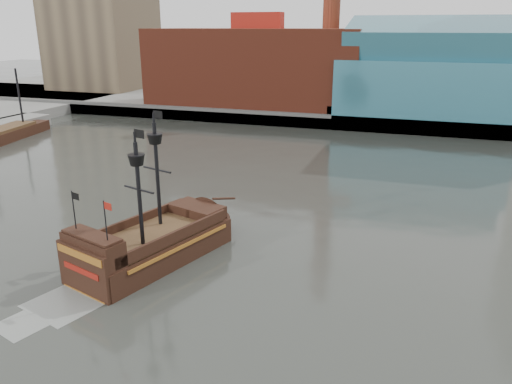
% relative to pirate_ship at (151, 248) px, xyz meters
% --- Properties ---
extents(ground, '(400.00, 400.00, 0.00)m').
position_rel_pirate_ship_xyz_m(ground, '(8.83, -6.18, -1.12)').
color(ground, '#2D302A').
rests_on(ground, ground).
extents(promenade_far, '(220.00, 60.00, 2.00)m').
position_rel_pirate_ship_xyz_m(promenade_far, '(8.83, 85.82, -0.12)').
color(promenade_far, slate).
rests_on(promenade_far, ground).
extents(seawall, '(220.00, 1.00, 2.60)m').
position_rel_pirate_ship_xyz_m(seawall, '(8.83, 56.32, 0.18)').
color(seawall, '#4C4C49').
rests_on(seawall, ground).
extents(pirate_ship, '(9.57, 17.24, 12.37)m').
position_rel_pirate_ship_xyz_m(pirate_ship, '(0.00, 0.00, 0.00)').
color(pirate_ship, black).
rests_on(pirate_ship, ground).
extents(docked_vessel, '(7.04, 18.61, 12.37)m').
position_rel_pirate_ship_xyz_m(docked_vessel, '(-44.34, 31.39, -0.33)').
color(docked_vessel, black).
rests_on(docked_vessel, ground).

